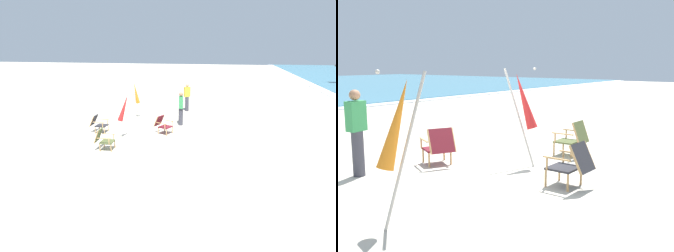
% 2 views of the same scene
% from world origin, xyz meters
% --- Properties ---
extents(ground_plane, '(80.00, 80.00, 0.00)m').
position_xyz_m(ground_plane, '(0.00, 0.00, 0.00)').
color(ground_plane, beige).
extents(beach_chair_mid_center, '(0.61, 0.70, 0.81)m').
position_xyz_m(beach_chair_mid_center, '(2.64, -0.52, 0.43)').
color(beach_chair_mid_center, '#515B33').
rests_on(beach_chair_mid_center, ground).
extents(beach_chair_far_center, '(0.61, 0.74, 0.80)m').
position_xyz_m(beach_chair_far_center, '(0.54, -1.57, 0.43)').
color(beach_chair_far_center, '#28282D').
rests_on(beach_chair_far_center, ground).
extents(beach_chair_front_left, '(0.83, 0.90, 0.80)m').
position_xyz_m(beach_chair_front_left, '(0.23, 1.33, 0.43)').
color(beach_chair_front_left, maroon).
rests_on(beach_chair_front_left, ground).
extents(umbrella_furled_red, '(0.33, 0.76, 2.03)m').
position_xyz_m(umbrella_furled_red, '(1.26, -0.09, 1.33)').
color(umbrella_furled_red, '#B7B2A8').
rests_on(umbrella_furled_red, ground).
extents(umbrella_furled_orange, '(0.72, 0.36, 2.04)m').
position_xyz_m(umbrella_furled_orange, '(-2.25, -0.52, 1.33)').
color(umbrella_furled_orange, '#B7B2A8').
rests_on(umbrella_furled_orange, ground).
extents(person_near_chairs, '(0.36, 0.24, 1.63)m').
position_xyz_m(person_near_chairs, '(-1.22, 1.98, 0.84)').
color(person_near_chairs, '#383842').
rests_on(person_near_chairs, ground).
extents(person_by_waterline, '(0.34, 0.39, 1.63)m').
position_xyz_m(person_by_waterline, '(-4.30, 1.97, 0.84)').
color(person_by_waterline, '#383842').
rests_on(person_by_waterline, ground).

